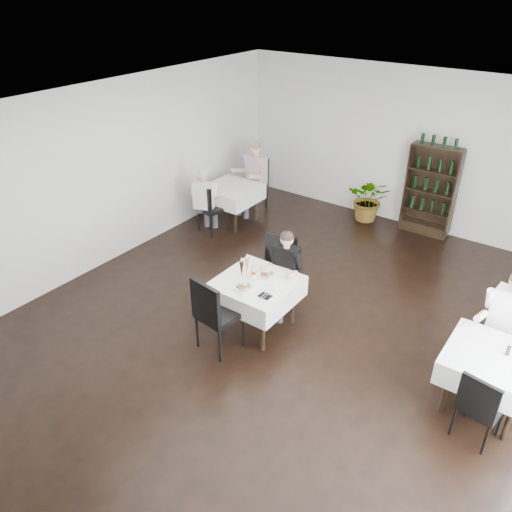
{
  "coord_description": "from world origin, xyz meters",
  "views": [
    {
      "loc": [
        3.04,
        -4.64,
        4.43
      ],
      "look_at": [
        -0.45,
        0.2,
        1.02
      ],
      "focal_mm": 35.0,
      "sensor_mm": 36.0,
      "label": 1
    }
  ],
  "objects_px": {
    "main_table": "(256,290)",
    "wine_shelf": "(430,192)",
    "potted_tree": "(369,199)",
    "diner_main": "(284,267)"
  },
  "relations": [
    {
      "from": "diner_main",
      "to": "potted_tree",
      "type": "bearing_deg",
      "value": 95.07
    },
    {
      "from": "main_table",
      "to": "wine_shelf",
      "type": "bearing_deg",
      "value": 78.22
    },
    {
      "from": "wine_shelf",
      "to": "potted_tree",
      "type": "bearing_deg",
      "value": -173.46
    },
    {
      "from": "wine_shelf",
      "to": "main_table",
      "type": "xyz_separation_m",
      "value": [
        -0.9,
        -4.31,
        -0.23
      ]
    },
    {
      "from": "potted_tree",
      "to": "main_table",
      "type": "bearing_deg",
      "value": -86.96
    },
    {
      "from": "wine_shelf",
      "to": "diner_main",
      "type": "distance_m",
      "value": 3.87
    },
    {
      "from": "potted_tree",
      "to": "diner_main",
      "type": "xyz_separation_m",
      "value": [
        0.32,
        -3.66,
        0.31
      ]
    },
    {
      "from": "wine_shelf",
      "to": "potted_tree",
      "type": "relative_size",
      "value": 1.92
    },
    {
      "from": "potted_tree",
      "to": "wine_shelf",
      "type": "bearing_deg",
      "value": 6.54
    },
    {
      "from": "wine_shelf",
      "to": "main_table",
      "type": "height_order",
      "value": "wine_shelf"
    }
  ]
}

